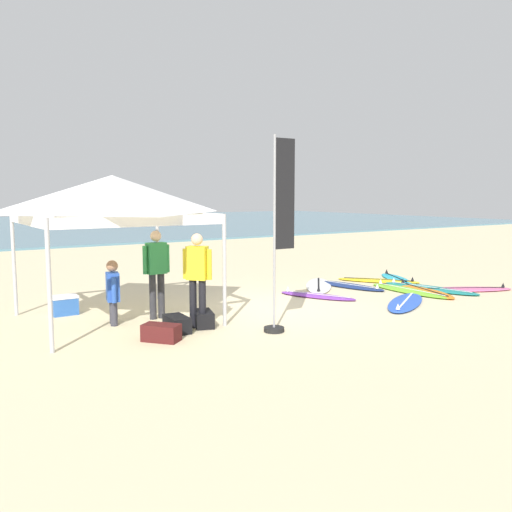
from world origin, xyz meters
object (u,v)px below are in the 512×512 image
at_px(surfboard_yellow, 378,280).
at_px(person_yellow, 197,274).
at_px(surfboard_blue, 405,302).
at_px(cooler_box, 64,305).
at_px(surfboard_purple, 317,296).
at_px(surfboard_navy, 347,285).
at_px(surfboard_white, 319,285).
at_px(surfboard_lime, 410,291).
at_px(surfboard_orange, 423,290).
at_px(person_green, 156,268).
at_px(surfboard_teal, 430,288).
at_px(gear_bag_on_sand, 203,319).
at_px(gear_bag_near_tent, 177,324).
at_px(surfboard_cyan, 396,278).
at_px(surfboard_pink, 467,289).
at_px(banner_flag, 280,242).
at_px(canopy_tent, 113,195).
at_px(person_blue, 113,290).
at_px(gear_bag_by_pole, 161,333).

distance_m(surfboard_yellow, person_yellow, 6.81).
relative_size(surfboard_blue, cooler_box, 4.69).
relative_size(surfboard_purple, surfboard_navy, 0.85).
height_order(surfboard_white, surfboard_lime, same).
bearing_deg(surfboard_blue, surfboard_orange, 26.44).
xyz_separation_m(surfboard_blue, person_green, (-5.10, 1.73, 0.95)).
height_order(surfboard_blue, surfboard_teal, same).
bearing_deg(gear_bag_on_sand, surfboard_navy, 17.73).
height_order(surfboard_purple, surfboard_orange, same).
xyz_separation_m(surfboard_white, gear_bag_on_sand, (-4.47, -2.04, 0.10)).
bearing_deg(surfboard_lime, person_green, 172.66).
relative_size(surfboard_white, surfboard_lime, 0.92).
bearing_deg(gear_bag_near_tent, surfboard_cyan, 13.50).
distance_m(surfboard_purple, surfboard_blue, 2.01).
relative_size(surfboard_navy, gear_bag_on_sand, 3.83).
bearing_deg(surfboard_cyan, surfboard_yellow, 179.35).
relative_size(surfboard_pink, banner_flag, 0.69).
distance_m(canopy_tent, person_green, 1.60).
height_order(canopy_tent, gear_bag_on_sand, canopy_tent).
relative_size(surfboard_yellow, person_green, 1.24).
height_order(surfboard_teal, person_yellow, person_yellow).
xyz_separation_m(surfboard_white, cooler_box, (-6.34, 0.33, 0.16)).
distance_m(canopy_tent, surfboard_teal, 8.15).
bearing_deg(gear_bag_on_sand, surfboard_teal, 1.44).
xyz_separation_m(surfboard_cyan, cooler_box, (-8.93, 0.63, 0.16)).
relative_size(surfboard_cyan, person_blue, 1.61).
height_order(surfboard_pink, surfboard_teal, same).
bearing_deg(person_yellow, banner_flag, -41.81).
relative_size(surfboard_teal, person_blue, 2.19).
xyz_separation_m(surfboard_yellow, cooler_box, (-8.24, 0.63, 0.16)).
distance_m(surfboard_blue, banner_flag, 4.00).
distance_m(surfboard_lime, person_yellow, 6.08).
xyz_separation_m(surfboard_purple, surfboard_teal, (3.02, -0.81, -0.00)).
relative_size(surfboard_orange, gear_bag_near_tent, 4.02).
bearing_deg(surfboard_purple, cooler_box, 165.54).
distance_m(surfboard_white, gear_bag_by_pole, 6.06).
height_order(surfboard_teal, gear_bag_by_pole, gear_bag_by_pole).
height_order(banner_flag, cooler_box, banner_flag).
distance_m(surfboard_blue, gear_bag_near_tent, 5.25).
relative_size(surfboard_white, banner_flag, 0.66).
bearing_deg(cooler_box, banner_flag, -50.05).
relative_size(surfboard_navy, surfboard_cyan, 1.19).
bearing_deg(person_blue, person_yellow, -41.74).
distance_m(surfboard_yellow, surfboard_lime, 1.60).
relative_size(surfboard_lime, gear_bag_on_sand, 4.09).
bearing_deg(person_blue, gear_bag_near_tent, -56.02).
bearing_deg(surfboard_navy, person_blue, -174.57).
distance_m(surfboard_pink, surfboard_cyan, 2.17).
height_order(surfboard_yellow, surfboard_navy, same).
bearing_deg(surfboard_teal, gear_bag_on_sand, -178.56).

